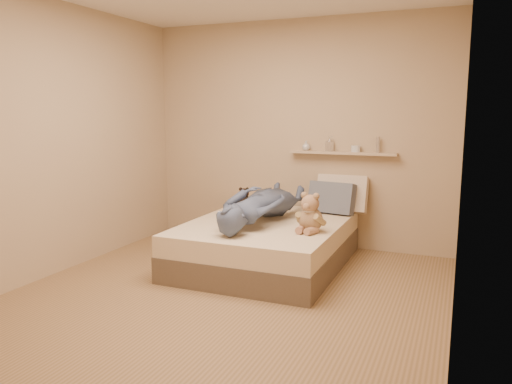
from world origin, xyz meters
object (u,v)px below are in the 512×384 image
at_px(dark_plush, 244,200).
at_px(person, 260,204).
at_px(pillow_cream, 342,194).
at_px(game_console, 227,215).
at_px(wall_shelf, 342,153).
at_px(teddy_bear, 310,216).
at_px(pillow_grey, 332,198).
at_px(bed, 267,243).

distance_m(dark_plush, person, 0.66).
height_order(dark_plush, pillow_cream, pillow_cream).
bearing_deg(person, pillow_cream, -124.80).
xyz_separation_m(game_console, wall_shelf, (0.74, 1.43, 0.49)).
height_order(pillow_cream, person, pillow_cream).
xyz_separation_m(pillow_cream, person, (-0.65, -0.85, -0.01)).
relative_size(teddy_bear, wall_shelf, 0.31).
bearing_deg(pillow_cream, person, -127.09).
height_order(pillow_grey, wall_shelf, wall_shelf).
bearing_deg(bed, dark_plush, 133.68).
distance_m(teddy_bear, pillow_grey, 0.93).
bearing_deg(teddy_bear, game_console, -158.41).
distance_m(dark_plush, wall_shelf, 1.23).
bearing_deg(teddy_bear, wall_shelf, 88.83).
relative_size(bed, game_console, 9.93).
height_order(bed, wall_shelf, wall_shelf).
bearing_deg(bed, teddy_bear, -24.54).
bearing_deg(pillow_cream, dark_plush, -162.10).
bearing_deg(dark_plush, bed, -46.32).
bearing_deg(pillow_cream, game_console, -119.63).
bearing_deg(game_console, person, 75.98).
bearing_deg(person, pillow_grey, -125.87).
distance_m(game_console, person, 0.52).
bearing_deg(teddy_bear, person, 159.83).
bearing_deg(pillow_cream, pillow_grey, -121.18).
height_order(teddy_bear, wall_shelf, wall_shelf).
xyz_separation_m(game_console, dark_plush, (-0.28, 1.01, -0.05)).
xyz_separation_m(dark_plush, wall_shelf, (1.02, 0.42, 0.54)).
relative_size(pillow_cream, person, 0.35).
bearing_deg(pillow_grey, wall_shelf, 76.09).
height_order(teddy_bear, dark_plush, teddy_bear).
xyz_separation_m(teddy_bear, dark_plush, (-1.00, 0.73, -0.04)).
xyz_separation_m(bed, person, (-0.06, -0.02, 0.41)).
relative_size(game_console, person, 0.12).
bearing_deg(pillow_grey, dark_plush, -168.34).
relative_size(game_console, teddy_bear, 0.51).
relative_size(dark_plush, person, 0.17).
distance_m(pillow_cream, wall_shelf, 0.46).
bearing_deg(wall_shelf, game_console, -117.30).
relative_size(pillow_grey, person, 0.32).
relative_size(bed, wall_shelf, 1.58).
height_order(bed, dark_plush, dark_plush).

